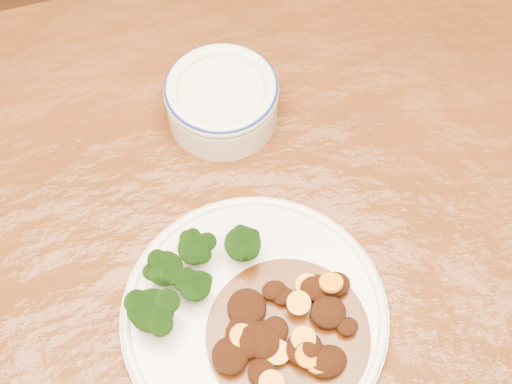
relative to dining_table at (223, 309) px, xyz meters
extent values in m
cube|color=#5F2A10|center=(0.00, 0.00, 0.06)|extent=(1.50, 0.91, 0.04)
cylinder|color=silver|center=(0.02, -0.05, 0.09)|extent=(0.27, 0.27, 0.01)
torus|color=silver|center=(0.02, -0.05, 0.09)|extent=(0.27, 0.27, 0.01)
cylinder|color=#729A50|center=(-0.02, 0.03, 0.10)|extent=(0.01, 0.01, 0.02)
ellipsoid|color=black|center=(-0.02, 0.03, 0.12)|extent=(0.03, 0.03, 0.03)
cylinder|color=#729A50|center=(0.03, 0.02, 0.10)|extent=(0.01, 0.01, 0.02)
ellipsoid|color=black|center=(0.03, 0.02, 0.12)|extent=(0.04, 0.04, 0.03)
cylinder|color=#729A50|center=(-0.03, -0.01, 0.10)|extent=(0.01, 0.01, 0.02)
ellipsoid|color=black|center=(-0.03, -0.01, 0.12)|extent=(0.03, 0.03, 0.03)
cylinder|color=#729A50|center=(-0.05, 0.01, 0.10)|extent=(0.01, 0.01, 0.02)
ellipsoid|color=black|center=(-0.05, 0.01, 0.12)|extent=(0.04, 0.04, 0.03)
cylinder|color=#729A50|center=(-0.07, -0.03, 0.10)|extent=(0.01, 0.01, 0.02)
ellipsoid|color=black|center=(-0.07, -0.03, 0.12)|extent=(0.04, 0.04, 0.04)
cylinder|color=#4E2108|center=(0.05, -0.08, 0.09)|extent=(0.16, 0.16, 0.00)
ellipsoid|color=black|center=(0.08, -0.05, 0.10)|extent=(0.02, 0.02, 0.01)
ellipsoid|color=black|center=(0.09, -0.07, 0.11)|extent=(0.04, 0.03, 0.02)
ellipsoid|color=black|center=(0.04, -0.07, 0.11)|extent=(0.03, 0.03, 0.01)
ellipsoid|color=black|center=(0.01, -0.08, 0.11)|extent=(0.03, 0.03, 0.02)
ellipsoid|color=black|center=(0.05, -0.03, 0.10)|extent=(0.03, 0.02, 0.01)
ellipsoid|color=black|center=(-0.01, -0.09, 0.11)|extent=(0.03, 0.04, 0.02)
ellipsoid|color=black|center=(0.02, -0.08, 0.11)|extent=(0.04, 0.04, 0.02)
ellipsoid|color=black|center=(0.02, -0.04, 0.10)|extent=(0.04, 0.04, 0.02)
ellipsoid|color=black|center=(0.08, -0.12, 0.10)|extent=(0.04, 0.03, 0.02)
ellipsoid|color=black|center=(0.11, -0.09, 0.10)|extent=(0.02, 0.02, 0.01)
ellipsoid|color=black|center=(0.06, -0.10, 0.11)|extent=(0.04, 0.03, 0.02)
ellipsoid|color=black|center=(0.09, -0.04, 0.10)|extent=(0.03, 0.03, 0.02)
ellipsoid|color=black|center=(0.11, -0.05, 0.11)|extent=(0.03, 0.03, 0.02)
ellipsoid|color=black|center=(0.01, -0.11, 0.10)|extent=(0.03, 0.03, 0.01)
ellipsoid|color=black|center=(0.01, -0.07, 0.11)|extent=(0.04, 0.04, 0.02)
ellipsoid|color=black|center=(0.06, -0.04, 0.10)|extent=(0.02, 0.02, 0.01)
cylinder|color=orange|center=(0.06, -0.09, 0.12)|extent=(0.03, 0.03, 0.01)
cylinder|color=orange|center=(0.07, -0.06, 0.11)|extent=(0.03, 0.03, 0.01)
cylinder|color=orange|center=(0.02, -0.12, 0.11)|extent=(0.03, 0.03, 0.01)
cylinder|color=orange|center=(0.06, -0.11, 0.11)|extent=(0.02, 0.02, 0.01)
cylinder|color=orange|center=(0.10, -0.05, 0.12)|extent=(0.03, 0.02, 0.01)
cylinder|color=orange|center=(0.08, -0.04, 0.11)|extent=(0.03, 0.03, 0.01)
cylinder|color=orange|center=(0.03, -0.10, 0.11)|extent=(0.03, 0.03, 0.01)
cylinder|color=orange|center=(0.07, -0.12, 0.11)|extent=(0.03, 0.03, 0.01)
cylinder|color=orange|center=(0.00, -0.07, 0.11)|extent=(0.03, 0.03, 0.01)
cylinder|color=silver|center=(0.06, 0.21, 0.10)|extent=(0.13, 0.13, 0.04)
cylinder|color=beige|center=(0.06, 0.21, 0.13)|extent=(0.10, 0.10, 0.01)
torus|color=silver|center=(0.06, 0.21, 0.13)|extent=(0.13, 0.13, 0.02)
torus|color=navy|center=(0.06, 0.21, 0.13)|extent=(0.13, 0.13, 0.01)
camera|label=1|loc=(-0.04, -0.29, 0.77)|focal=50.00mm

